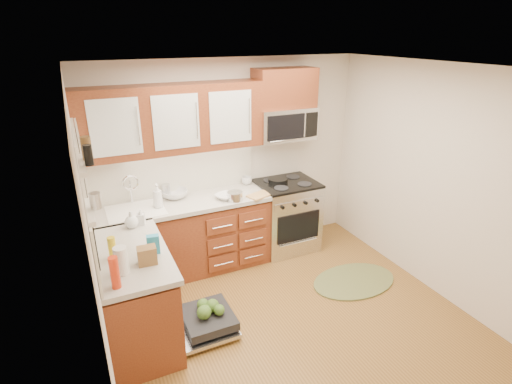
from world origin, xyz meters
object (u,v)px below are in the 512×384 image
cutting_board (260,195)px  bowl_b (175,194)px  paper_towel_roll (121,261)px  cup (247,181)px  skillet (278,180)px  bowl_a (226,196)px  range (286,215)px  microwave (284,124)px  sink (137,221)px  upper_cabinets (172,119)px  dishwasher (204,322)px  stock_pot (235,196)px  rug (354,281)px

cutting_board → bowl_b: size_ratio=0.94×
paper_towel_roll → cup: 2.27m
skillet → cup: 0.41m
cutting_board → cup: bearing=87.3°
bowl_a → range: bearing=7.3°
microwave → bowl_b: bearing=178.0°
skillet → bowl_b: (-1.34, 0.10, -0.00)m
sink → paper_towel_roll: size_ratio=2.58×
sink → paper_towel_roll: 1.28m
upper_cabinets → skillet: upper_cabinets is taller
paper_towel_roll → bowl_a: size_ratio=1.03×
upper_cabinets → bowl_b: 0.90m
dishwasher → cutting_board: (1.04, 0.92, 0.84)m
bowl_a → skillet: bearing=13.2°
dishwasher → cutting_board: size_ratio=2.43×
range → paper_towel_roll: 2.61m
skillet → bowl_a: size_ratio=1.10×
sink → skillet: size_ratio=2.41×
skillet → paper_towel_roll: 2.49m
upper_cabinets → skillet: 1.58m
dishwasher → cup: bearing=51.9°
cup → cutting_board: bearing=-92.7°
stock_pot → bowl_b: stock_pot is taller
microwave → stock_pot: size_ratio=4.20×
sink → microwave: bearing=3.9°
microwave → cup: 0.87m
dishwasher → paper_towel_roll: size_ratio=2.91×
dishwasher → bowl_b: bowl_b is taller
microwave → cup: bearing=168.2°
paper_towel_roll → cutting_board: bearing=30.5°
range → microwave: (0.00, 0.12, 1.23)m
upper_cabinets → cup: bearing=4.6°
microwave → cup: size_ratio=5.79×
upper_cabinets → cup: 1.29m
sink → skillet: bearing=2.5°
upper_cabinets → microwave: size_ratio=2.70×
paper_towel_roll → cup: (1.75, 1.45, -0.07)m
upper_cabinets → bowl_a: bearing=-27.1°
microwave → stock_pot: 1.14m
cutting_board → dishwasher: bearing=-138.5°
stock_pot → microwave: bearing=21.9°
rug → skillet: 1.57m
range → bowl_b: (-1.44, 0.17, 0.50)m
sink → cup: 1.48m
cutting_board → bowl_b: bearing=158.0°
cup → sink: bearing=-171.0°
stock_pot → cup: stock_pot is taller
dishwasher → rug: size_ratio=0.67×
sink → stock_pot: stock_pot is taller
dishwasher → paper_towel_roll: 1.17m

